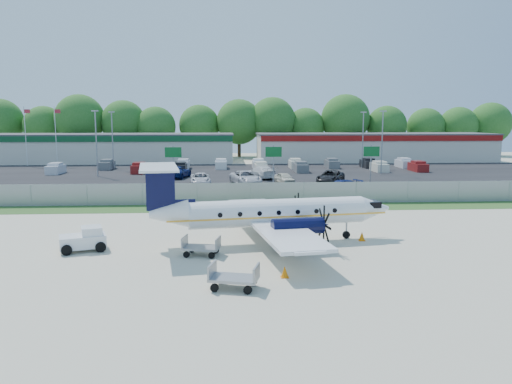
{
  "coord_description": "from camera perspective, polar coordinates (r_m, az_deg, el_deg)",
  "views": [
    {
      "loc": [
        -2.37,
        -31.97,
        7.85
      ],
      "look_at": [
        0.0,
        6.0,
        2.3
      ],
      "focal_mm": 35.0,
      "sensor_mm": 36.0,
      "label": 1
    }
  ],
  "objects": [
    {
      "name": "parked_car_d",
      "position": [
        61.35,
        3.28,
        0.94
      ],
      "size": [
        2.53,
        4.28,
        1.37
      ],
      "primitive_type": "imported",
      "rotation": [
        0.0,
        0.0,
        0.24
      ],
      "color": "beige",
      "rests_on": "ground"
    },
    {
      "name": "perimeter_fence",
      "position": [
        46.54,
        -0.61,
        -0.16
      ],
      "size": [
        120.0,
        0.06,
        1.99
      ],
      "color": "gray",
      "rests_on": "ground"
    },
    {
      "name": "far_parking_rows",
      "position": [
        77.41,
        -1.8,
        2.48
      ],
      "size": [
        56.0,
        10.0,
        1.6
      ],
      "primitive_type": null,
      "color": "gray",
      "rests_on": "ground"
    },
    {
      "name": "cone_starboard_wing",
      "position": [
        47.13,
        0.41,
        -0.99
      ],
      "size": [
        0.36,
        0.36,
        0.52
      ],
      "color": "orange",
      "rests_on": "ground"
    },
    {
      "name": "road_car_west",
      "position": [
        51.46,
        -17.83,
        -0.88
      ],
      "size": [
        4.6,
        2.6,
        1.48
      ],
      "primitive_type": "imported",
      "rotation": [
        0.0,
        0.0,
        1.36
      ],
      "color": "beige",
      "rests_on": "ground"
    },
    {
      "name": "parked_car_e",
      "position": [
        62.5,
        8.49,
        0.99
      ],
      "size": [
        4.76,
        6.29,
        1.59
      ],
      "primitive_type": "imported",
      "rotation": [
        0.0,
        0.0,
        -0.43
      ],
      "color": "black",
      "rests_on": "ground"
    },
    {
      "name": "sign_left",
      "position": [
        55.33,
        -9.42,
        3.8
      ],
      "size": [
        1.8,
        0.26,
        5.0
      ],
      "color": "gray",
      "rests_on": "ground"
    },
    {
      "name": "parked_car_f",
      "position": [
        68.43,
        -8.93,
        1.61
      ],
      "size": [
        3.8,
        6.07,
        1.56
      ],
      "primitive_type": "imported",
      "rotation": [
        0.0,
        0.0,
        2.91
      ],
      "color": "navy",
      "rests_on": "ground"
    },
    {
      "name": "parked_car_g",
      "position": [
        66.86,
        0.57,
        1.56
      ],
      "size": [
        4.28,
        6.29,
        1.69
      ],
      "primitive_type": "imported",
      "rotation": [
        0.0,
        0.0,
        3.5
      ],
      "color": "silver",
      "rests_on": "ground"
    },
    {
      "name": "road_car_mid",
      "position": [
        54.63,
        9.61,
        -0.08
      ],
      "size": [
        5.05,
        3.22,
        1.36
      ],
      "primitive_type": "imported",
      "rotation": [
        0.0,
        0.0,
        -1.27
      ],
      "color": "navy",
      "rests_on": "ground"
    },
    {
      "name": "building_east",
      "position": [
        98.28,
        13.26,
        5.04
      ],
      "size": [
        44.4,
        12.4,
        5.24
      ],
      "color": "silver",
      "rests_on": "ground"
    },
    {
      "name": "tree_line",
      "position": [
        106.29,
        -2.29,
        4.06
      ],
      "size": [
        112.0,
        6.0,
        14.0
      ],
      "primitive_type": null,
      "color": "#26601C",
      "rests_on": "ground"
    },
    {
      "name": "pushback_tug",
      "position": [
        31.94,
        -18.97,
        -5.13
      ],
      "size": [
        3.0,
        2.58,
        1.43
      ],
      "color": "white",
      "rests_on": "ground"
    },
    {
      "name": "building_west",
      "position": [
        96.55,
        -16.58,
        4.86
      ],
      "size": [
        46.4,
        12.4,
        5.24
      ],
      "color": "silver",
      "rests_on": "ground"
    },
    {
      "name": "access_road",
      "position": [
        51.62,
        -0.9,
        -0.43
      ],
      "size": [
        170.0,
        8.0,
        0.02
      ],
      "primitive_type": "cube",
      "color": "black",
      "rests_on": "ground"
    },
    {
      "name": "flagpole_east",
      "position": [
        91.56,
        -21.89,
        6.33
      ],
      "size": [
        1.06,
        0.12,
        10.0
      ],
      "color": "white",
      "rests_on": "ground"
    },
    {
      "name": "cone_nose",
      "position": [
        33.4,
        12.01,
        -4.98
      ],
      "size": [
        0.42,
        0.42,
        0.6
      ],
      "color": "orange",
      "rests_on": "ground"
    },
    {
      "name": "light_pole_ne",
      "position": [
        73.51,
        14.23,
        6.01
      ],
      "size": [
        0.9,
        0.35,
        9.09
      ],
      "color": "gray",
      "rests_on": "ground"
    },
    {
      "name": "sign_mid",
      "position": [
        55.3,
        2.01,
        3.9
      ],
      "size": [
        1.8,
        0.26,
        5.0
      ],
      "color": "gray",
      "rests_on": "ground"
    },
    {
      "name": "light_pole_sw",
      "position": [
        81.93,
        -16.09,
        6.15
      ],
      "size": [
        0.9,
        0.35,
        9.09
      ],
      "color": "gray",
      "rests_on": "ground"
    },
    {
      "name": "flagpole_west",
      "position": [
        93.24,
        -24.82,
        6.19
      ],
      "size": [
        1.06,
        0.12,
        10.0
      ],
      "color": "white",
      "rests_on": "ground"
    },
    {
      "name": "baggage_cart_far",
      "position": [
        23.61,
        -2.53,
        -9.74
      ],
      "size": [
        2.5,
        1.86,
        1.17
      ],
      "color": "gray",
      "rests_on": "ground"
    },
    {
      "name": "parked_car_c",
      "position": [
        60.67,
        -1.18,
        0.87
      ],
      "size": [
        4.18,
        6.48,
        1.66
      ],
      "primitive_type": "imported",
      "rotation": [
        0.0,
        0.0,
        0.26
      ],
      "color": "silver",
      "rests_on": "ground"
    },
    {
      "name": "grass_verge",
      "position": [
        44.73,
        -0.48,
        -1.8
      ],
      "size": [
        170.0,
        4.0,
        0.02
      ],
      "primitive_type": "cube",
      "color": "#2D561E",
      "rests_on": "ground"
    },
    {
      "name": "light_pole_se",
      "position": [
        83.08,
        12.12,
        6.31
      ],
      "size": [
        0.9,
        0.35,
        9.09
      ],
      "color": "gray",
      "rests_on": "ground"
    },
    {
      "name": "sign_right",
      "position": [
        57.42,
        13.03,
        3.86
      ],
      "size": [
        1.8,
        0.26,
        5.0
      ],
      "color": "gray",
      "rests_on": "ground"
    },
    {
      "name": "light_pole_nw",
      "position": [
        72.2,
        -17.8,
        5.83
      ],
      "size": [
        0.9,
        0.35,
        9.09
      ],
      "color": "gray",
      "rests_on": "ground"
    },
    {
      "name": "parked_car_a",
      "position": [
        61.88,
        -11.59,
        0.84
      ],
      "size": [
        2.17,
        4.49,
        1.42
      ],
      "primitive_type": "imported",
      "rotation": [
        0.0,
        0.0,
        0.16
      ],
      "color": "silver",
      "rests_on": "ground"
    },
    {
      "name": "baggage_cart_near",
      "position": [
        29.29,
        -6.27,
        -6.26
      ],
      "size": [
        2.31,
        1.66,
        1.1
      ],
      "color": "gray",
      "rests_on": "ground"
    },
    {
      "name": "parking_lot",
      "position": [
        72.43,
        -1.68,
        2.09
      ],
      "size": [
        170.0,
        32.0,
        0.02
      ],
      "primitive_type": "cube",
      "color": "black",
      "rests_on": "ground"
    },
    {
      "name": "cone_port_wing",
      "position": [
        25.33,
        3.3,
        -9.11
      ],
      "size": [
        0.41,
        0.41,
        0.58
      ],
      "color": "orange",
      "rests_on": "ground"
    },
    {
      "name": "aircraft",
      "position": [
        31.86,
        1.84,
        -2.36
      ],
      "size": [
        16.57,
        16.27,
        5.07
      ],
      "color": "white",
      "rests_on": "ground"
    },
    {
      "name": "ground",
      "position": [
        33.01,
        0.65,
        -5.46
      ],
      "size": [
        170.0,
        170.0,
        0.0
      ],
      "primitive_type": "plane",
      "color": "beige",
      "rests_on": "ground"
    },
    {
      "name": "parked_car_b",
      "position": [
        60.83,
        -6.36,
        0.84
      ],
      "size": [
        2.74,
        5.28,
        1.42
      ],
      "primitive_type": "imported",
      "rotation": [
        0.0,
        0.0,
        0.08
      ],
      "color": "silver",
      "rests_on": "ground"
    }
  ]
}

